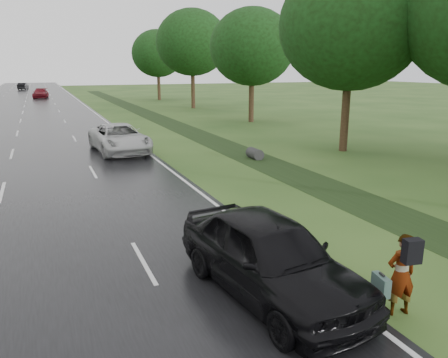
% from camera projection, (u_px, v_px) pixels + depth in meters
% --- Properties ---
extents(road, '(14.00, 180.00, 0.04)m').
position_uv_depth(road, '(24.00, 108.00, 49.21)').
color(road, black).
rests_on(road, ground).
extents(edge_stripe_east, '(0.12, 180.00, 0.01)m').
position_uv_depth(edge_stripe_east, '(86.00, 106.00, 51.74)').
color(edge_stripe_east, silver).
rests_on(edge_stripe_east, road).
extents(center_line, '(0.12, 180.00, 0.01)m').
position_uv_depth(center_line, '(24.00, 108.00, 49.21)').
color(center_line, silver).
rests_on(center_line, road).
extents(drainage_ditch, '(2.20, 120.00, 0.56)m').
position_uv_depth(drainage_ditch, '(198.00, 134.00, 30.06)').
color(drainage_ditch, black).
rests_on(drainage_ditch, ground).
extents(tree_east_b, '(7.60, 7.60, 10.11)m').
position_uv_depth(tree_east_b, '(351.00, 25.00, 22.71)').
color(tree_east_b, '#342115').
rests_on(tree_east_b, ground).
extents(tree_east_c, '(7.00, 7.00, 9.29)m').
position_uv_depth(tree_east_c, '(252.00, 47.00, 35.79)').
color(tree_east_c, '#342115').
rests_on(tree_east_c, ground).
extents(tree_east_d, '(8.00, 8.00, 10.76)m').
position_uv_depth(tree_east_d, '(192.00, 43.00, 47.88)').
color(tree_east_d, '#342115').
rests_on(tree_east_d, ground).
extents(tree_east_f, '(7.20, 7.20, 9.62)m').
position_uv_depth(tree_east_f, '(158.00, 53.00, 60.46)').
color(tree_east_f, '#342115').
rests_on(tree_east_f, ground).
extents(pedestrian, '(0.76, 0.73, 1.60)m').
position_uv_depth(pedestrian, '(401.00, 274.00, 8.07)').
color(pedestrian, '#A5998C').
rests_on(pedestrian, ground).
extents(white_pickup, '(2.90, 5.61, 1.51)m').
position_uv_depth(white_pickup, '(120.00, 138.00, 23.65)').
color(white_pickup, silver).
rests_on(white_pickup, road).
extents(dark_sedan, '(2.56, 5.11, 1.67)m').
position_uv_depth(dark_sedan, '(270.00, 256.00, 8.72)').
color(dark_sedan, black).
rests_on(dark_sedan, road).
extents(far_car_red, '(2.51, 5.05, 1.41)m').
position_uv_depth(far_car_red, '(41.00, 93.00, 65.32)').
color(far_car_red, maroon).
rests_on(far_car_red, road).
extents(far_car_dark, '(2.15, 4.40, 1.39)m').
position_uv_depth(far_car_dark, '(23.00, 86.00, 89.37)').
color(far_car_dark, black).
rests_on(far_car_dark, road).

